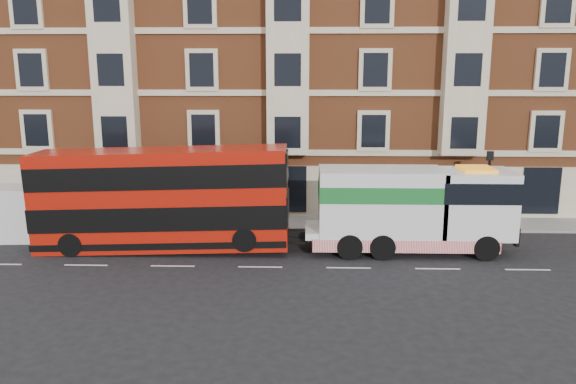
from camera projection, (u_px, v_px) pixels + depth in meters
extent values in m
plane|color=black|center=(260.00, 267.00, 25.43)|extent=(120.00, 120.00, 0.00)
cube|color=slate|center=(270.00, 222.00, 32.75)|extent=(90.00, 3.00, 0.15)
cube|color=brown|center=(284.00, 68.00, 38.22)|extent=(45.00, 12.00, 18.00)
cylinder|color=black|center=(161.00, 192.00, 31.23)|extent=(0.14, 0.14, 4.00)
cube|color=black|center=(159.00, 154.00, 30.79)|extent=(0.35, 0.15, 0.50)
cylinder|color=black|center=(487.00, 194.00, 30.69)|extent=(0.14, 0.14, 4.00)
cube|color=black|center=(490.00, 156.00, 30.25)|extent=(0.35, 0.15, 0.50)
cube|color=#A61509|center=(162.00, 199.00, 27.51)|extent=(12.31, 2.75, 4.84)
cube|color=black|center=(163.00, 213.00, 27.66)|extent=(12.35, 2.81, 1.15)
cube|color=black|center=(161.00, 173.00, 27.25)|extent=(12.35, 2.81, 1.10)
cylinder|color=black|center=(71.00, 245.00, 26.84)|extent=(1.14, 0.35, 1.14)
cylinder|color=black|center=(90.00, 230.00, 29.27)|extent=(1.14, 0.35, 1.14)
cylinder|color=black|center=(245.00, 240.00, 26.52)|extent=(1.14, 0.35, 1.14)
cylinder|color=black|center=(250.00, 226.00, 28.95)|extent=(1.14, 0.35, 1.14)
cube|color=silver|center=(406.00, 231.00, 27.47)|extent=(9.89, 2.53, 0.33)
cube|color=silver|center=(474.00, 203.00, 27.08)|extent=(3.52, 2.75, 3.19)
cube|color=silver|center=(380.00, 201.00, 27.21)|extent=(5.93, 2.75, 3.19)
cube|color=#166425|center=(381.00, 190.00, 27.09)|extent=(5.99, 2.79, 0.77)
cube|color=red|center=(401.00, 238.00, 27.56)|extent=(8.79, 2.81, 0.60)
cylinder|color=black|center=(486.00, 248.00, 26.24)|extent=(1.21, 0.38, 1.21)
cylinder|color=black|center=(471.00, 233.00, 28.67)|extent=(1.21, 0.38, 1.21)
cylinder|color=black|center=(382.00, 247.00, 26.39)|extent=(1.21, 0.44, 1.21)
cylinder|color=black|center=(376.00, 232.00, 28.82)|extent=(1.21, 0.44, 1.21)
cylinder|color=black|center=(350.00, 247.00, 26.43)|extent=(1.21, 0.44, 1.21)
cylinder|color=black|center=(346.00, 232.00, 28.86)|extent=(1.21, 0.44, 1.21)
cube|color=silver|center=(24.00, 213.00, 29.52)|extent=(5.55, 2.58, 2.80)
cylinder|color=black|center=(1.00, 226.00, 30.64)|extent=(0.84, 0.33, 0.82)
cylinder|color=black|center=(51.00, 236.00, 28.80)|extent=(0.84, 0.33, 0.82)
cylinder|color=black|center=(65.00, 226.00, 30.80)|extent=(0.84, 0.33, 0.82)
imported|color=#1D2C3A|center=(84.00, 210.00, 31.53)|extent=(0.77, 0.61, 1.84)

